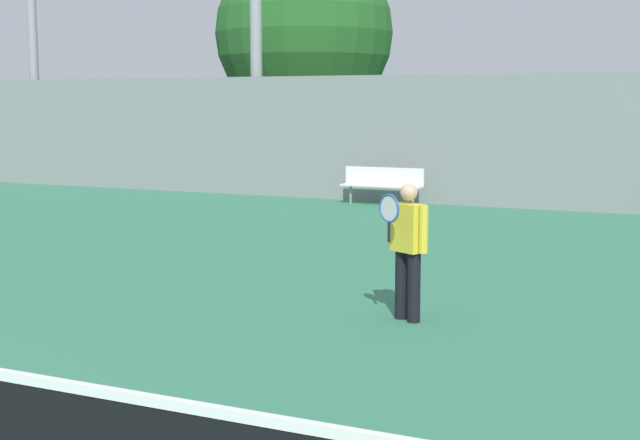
% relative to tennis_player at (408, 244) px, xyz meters
% --- Properties ---
extents(tennis_player, '(0.53, 0.51, 1.52)m').
position_rel_tennis_player_xyz_m(tennis_player, '(0.00, 0.00, 0.00)').
color(tennis_player, black).
rests_on(tennis_player, ground_plane).
extents(bench_courtside_near, '(1.94, 0.40, 0.87)m').
position_rel_tennis_player_xyz_m(bench_courtside_near, '(-4.26, 10.23, -0.31)').
color(bench_courtside_near, white).
rests_on(bench_courtside_near, ground_plane).
extents(back_fence, '(27.30, 0.06, 3.03)m').
position_rel_tennis_player_xyz_m(back_fence, '(-3.26, 10.92, 0.66)').
color(back_fence, gray).
rests_on(back_fence, ground_plane).
extents(tree_green_broad, '(5.20, 5.20, 6.98)m').
position_rel_tennis_player_xyz_m(tree_green_broad, '(-8.52, 14.74, 3.52)').
color(tree_green_broad, brown).
rests_on(tree_green_broad, ground_plane).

